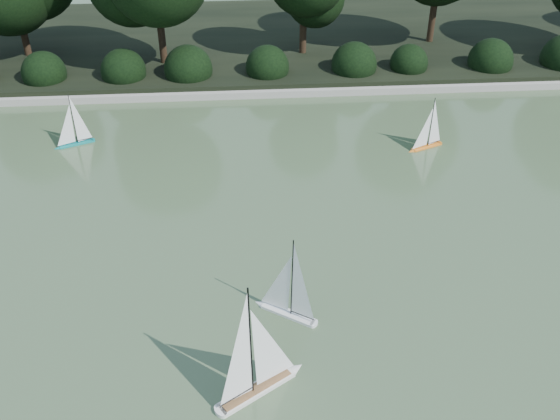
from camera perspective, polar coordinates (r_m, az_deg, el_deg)
name	(u,v)px	position (r m, az deg, el deg)	size (l,w,h in m)	color
ground	(316,347)	(9.27, 3.36, -12.42)	(80.00, 80.00, 0.00)	#3E5332
pond_coping	(274,93)	(16.72, -0.52, 10.69)	(40.00, 0.35, 0.18)	gray
far_bank	(266,40)	(20.42, -1.32, 15.27)	(40.00, 8.00, 0.30)	black
shrub_hedge	(272,67)	(17.41, -0.74, 12.95)	(29.10, 1.10, 1.10)	black
sailboat_white_a	(284,301)	(9.60, 0.33, -8.36)	(0.99, 0.73, 1.50)	silver
sailboat_white_b	(263,372)	(8.54, -1.59, -14.62)	(1.30, 0.93, 1.95)	silver
sailboat_orange	(425,140)	(14.42, 13.12, 6.25)	(0.90, 0.49, 1.27)	orange
sailboat_teal	(72,137)	(14.93, -18.50, 6.34)	(0.91, 0.49, 1.28)	#107B79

